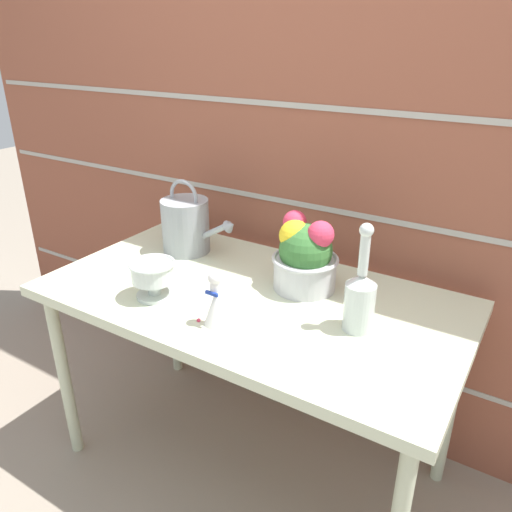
{
  "coord_description": "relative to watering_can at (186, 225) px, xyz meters",
  "views": [
    {
      "loc": [
        0.77,
        -1.2,
        1.52
      ],
      "look_at": [
        0.0,
        0.04,
        0.86
      ],
      "focal_mm": 35.0,
      "sensor_mm": 36.0,
      "label": 1
    }
  ],
  "objects": [
    {
      "name": "watering_can",
      "position": [
        0.0,
        0.0,
        0.0
      ],
      "size": [
        0.33,
        0.18,
        0.28
      ],
      "color": "#93999E",
      "rests_on": "patio_table"
    },
    {
      "name": "brick_wall",
      "position": [
        0.39,
        0.3,
        0.25
      ],
      "size": [
        3.6,
        0.08,
        2.2
      ],
      "color": "brown",
      "rests_on": "ground_plane"
    },
    {
      "name": "ground_plane",
      "position": [
        0.39,
        -0.16,
        -0.85
      ],
      "size": [
        12.0,
        12.0,
        0.0
      ],
      "primitive_type": "plane",
      "color": "gray"
    },
    {
      "name": "glass_decanter",
      "position": [
        0.77,
        -0.18,
        -0.0
      ],
      "size": [
        0.09,
        0.09,
        0.32
      ],
      "color": "silver",
      "rests_on": "patio_table"
    },
    {
      "name": "figurine_vase",
      "position": [
        0.41,
        -0.37,
        -0.04
      ],
      "size": [
        0.08,
        0.08,
        0.17
      ],
      "color": "white",
      "rests_on": "patio_table"
    },
    {
      "name": "flower_planter",
      "position": [
        0.52,
        -0.03,
        0.01
      ],
      "size": [
        0.22,
        0.22,
        0.25
      ],
      "color": "#BCBCC1",
      "rests_on": "patio_table"
    },
    {
      "name": "fallen_petal",
      "position": [
        0.36,
        -0.39,
        -0.1
      ],
      "size": [
        0.01,
        0.01,
        0.01
      ],
      "color": "#E03856",
      "rests_on": "patio_table"
    },
    {
      "name": "crystal_pedestal_bowl",
      "position": [
        0.14,
        -0.34,
        -0.03
      ],
      "size": [
        0.15,
        0.15,
        0.12
      ],
      "color": "silver",
      "rests_on": "patio_table"
    },
    {
      "name": "patio_table",
      "position": [
        0.39,
        -0.16,
        -0.17
      ],
      "size": [
        1.37,
        0.73,
        0.74
      ],
      "color": "beige",
      "rests_on": "ground_plane"
    }
  ]
}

